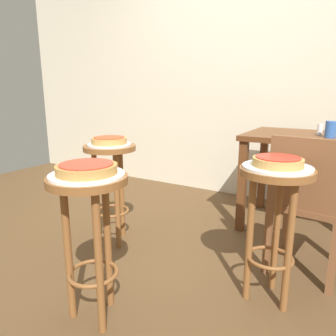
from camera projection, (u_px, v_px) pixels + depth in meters
The scene contains 15 objects.
ground_plane at pixel (155, 260), 2.11m from camera, with size 6.00×6.00×0.00m, color brown.
back_wall at pixel (246, 48), 3.13m from camera, with size 6.00×0.10×3.00m, color beige.
stool_foreground at pixel (90, 218), 1.47m from camera, with size 0.36×0.36×0.72m.
serving_plate_foreground at pixel (87, 175), 1.42m from camera, with size 0.34×0.34×0.01m, color white.
pizza_foreground at pixel (87, 169), 1.41m from camera, with size 0.27×0.27×0.05m.
stool_middle at pixel (274, 206), 1.61m from camera, with size 0.36×0.36×0.72m.
serving_plate_middle at pixel (277, 167), 1.56m from camera, with size 0.34×0.34×0.01m, color silver.
pizza_middle at pixel (278, 161), 1.55m from camera, with size 0.24×0.24×0.05m.
stool_leftside at pixel (111, 173), 2.26m from camera, with size 0.36×0.36×0.72m.
serving_plate_leftside at pixel (109, 145), 2.21m from camera, with size 0.30×0.30×0.01m, color silver.
pizza_leftside at pixel (109, 140), 2.20m from camera, with size 0.24×0.24×0.05m.
dining_table at pixel (320, 151), 2.43m from camera, with size 1.09×0.71×0.76m.
cup_near_edge at pixel (331, 129), 2.26m from camera, with size 0.07×0.07×0.12m, color #3360B2.
condiment_shaker at pixel (320, 129), 2.41m from camera, with size 0.04×0.04×0.08m, color white.
wooden_chair at pixel (308, 201), 1.85m from camera, with size 0.44×0.44×0.85m.
Camera 1 is at (1.06, -1.59, 1.09)m, focal length 34.19 mm.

